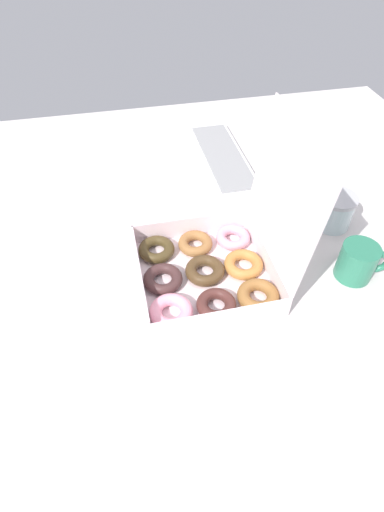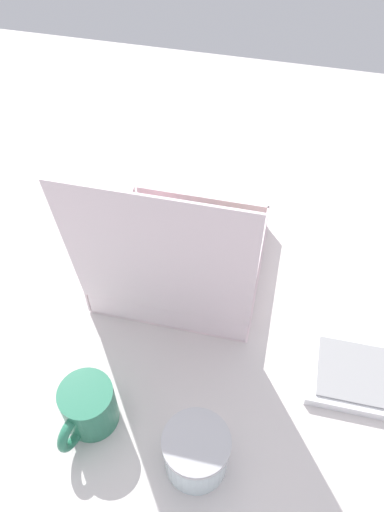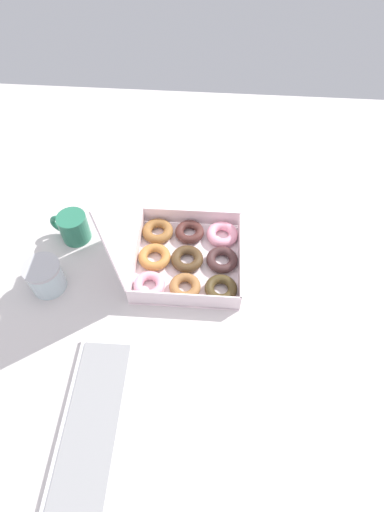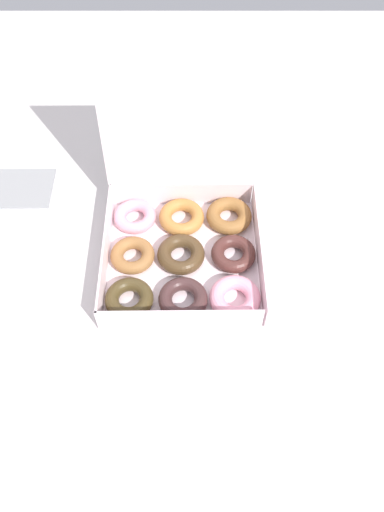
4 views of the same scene
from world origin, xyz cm
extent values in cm
cube|color=silver|center=(0.00, 0.00, -1.00)|extent=(180.00, 180.00, 2.00)
cube|color=white|center=(0.35, -2.66, 0.20)|extent=(30.30, 30.30, 0.40)
cube|color=white|center=(-14.45, -2.80, 3.22)|extent=(0.68, 30.02, 5.64)
cube|color=white|center=(15.16, -2.52, 3.22)|extent=(0.68, 30.02, 5.64)
cube|color=white|center=(0.49, -17.46, 3.22)|extent=(29.22, 0.68, 5.64)
cube|color=white|center=(0.21, 12.15, 3.22)|extent=(29.22, 0.68, 5.64)
cube|color=white|center=(0.20, 13.96, 20.96)|extent=(30.05, 3.90, 29.89)
torus|color=#44361B|center=(-9.35, -12.52, 1.75)|extent=(12.69, 12.69, 2.63)
torus|color=#422828|center=(0.50, -12.50, 1.75)|extent=(11.49, 11.49, 2.57)
torus|color=#F79FB6|center=(10.04, -12.27, 1.75)|extent=(10.83, 10.83, 2.79)
torus|color=#966335|center=(-9.42, -2.69, 1.75)|extent=(11.63, 11.63, 2.56)
torus|color=#4A341D|center=(0.13, -2.47, 1.75)|extent=(11.47, 11.47, 2.76)
torus|color=#4C2823|center=(10.22, -2.36, 1.75)|extent=(11.79, 11.79, 2.58)
torus|color=pink|center=(-9.57, 7.11, 1.75)|extent=(8.76, 8.76, 2.51)
torus|color=#B67738|center=(0.43, 6.97, 1.75)|extent=(13.20, 13.20, 2.62)
torus|color=olive|center=(9.79, 7.32, 1.75)|extent=(12.66, 12.66, 2.83)
cube|color=white|center=(-47.00, 14.56, 0.90)|extent=(42.08, 14.04, 1.80)
cube|color=#979798|center=(-47.00, 14.56, 2.00)|extent=(38.70, 11.83, 0.40)
cylinder|color=#2B7759|center=(7.04, 31.74, 4.46)|extent=(8.52, 8.52, 8.91)
torus|color=#2B7759|center=(8.03, 36.20, 4.46)|extent=(2.92, 6.70, 6.52)
cylinder|color=black|center=(7.04, 31.74, 7.31)|extent=(7.50, 7.50, 0.53)
cylinder|color=silver|center=(-10.92, 34.97, 4.10)|extent=(9.47, 9.47, 8.21)
cylinder|color=#B2B2B7|center=(-10.92, 34.97, 8.71)|extent=(9.95, 9.95, 1.00)
cube|color=white|center=(-12.17, -31.42, 0.07)|extent=(12.82, 11.32, 0.15)
camera|label=1|loc=(60.67, -18.57, 71.12)|focal=28.00mm
camera|label=2|loc=(-16.26, 59.99, 79.03)|focal=35.00mm
camera|label=3|loc=(-67.85, -9.13, 93.86)|focal=28.00mm
camera|label=4|loc=(2.16, -58.77, 80.78)|focal=35.00mm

